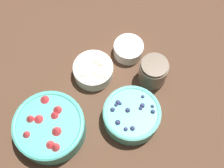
# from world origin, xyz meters

# --- Properties ---
(ground_plane) EXTENTS (4.00, 4.00, 0.00)m
(ground_plane) POSITION_xyz_m (0.00, 0.00, 0.00)
(ground_plane) COLOR #4C3323
(bowl_strawberries) EXTENTS (0.21, 0.21, 0.09)m
(bowl_strawberries) POSITION_xyz_m (-0.12, -0.01, 0.04)
(bowl_strawberries) COLOR #47AD9E
(bowl_strawberries) RESTS_ON ground_plane
(bowl_blueberries) EXTENTS (0.17, 0.17, 0.07)m
(bowl_blueberries) POSITION_xyz_m (0.12, -0.07, 0.04)
(bowl_blueberries) COLOR #56B7A8
(bowl_blueberries) RESTS_ON ground_plane
(bowl_bananas) EXTENTS (0.13, 0.13, 0.05)m
(bowl_bananas) POSITION_xyz_m (0.07, 0.12, 0.03)
(bowl_bananas) COLOR white
(bowl_bananas) RESTS_ON ground_plane
(bowl_cream) EXTENTS (0.10, 0.10, 0.06)m
(bowl_cream) POSITION_xyz_m (0.21, 0.14, 0.03)
(bowl_cream) COLOR white
(bowl_cream) RESTS_ON ground_plane
(jar_chocolate) EXTENTS (0.09, 0.09, 0.10)m
(jar_chocolate) POSITION_xyz_m (0.24, 0.02, 0.04)
(jar_chocolate) COLOR brown
(jar_chocolate) RESTS_ON ground_plane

